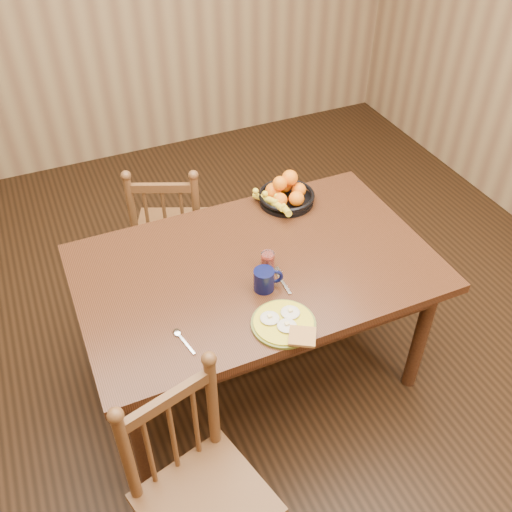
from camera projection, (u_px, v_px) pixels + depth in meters
name	position (u px, v px, depth m)	size (l,w,h in m)	color
room	(256.00, 148.00, 2.18)	(4.52, 5.02, 2.72)	black
dining_table	(256.00, 278.00, 2.63)	(1.60, 1.00, 0.75)	black
chair_far	(171.00, 231.00, 3.25)	(0.53, 0.52, 0.91)	#4F3117
chair_near	(199.00, 493.00, 2.07)	(0.52, 0.51, 0.95)	#4F3117
breakfast_plate	(285.00, 323.00, 2.29)	(0.26, 0.31, 0.04)	#59601E
fork	(281.00, 279.00, 2.50)	(0.03, 0.18, 0.00)	silver
spoon	(180.00, 336.00, 2.25)	(0.05, 0.16, 0.01)	silver
coffee_mug	(265.00, 279.00, 2.43)	(0.13, 0.09, 0.10)	black
juice_glass	(268.00, 262.00, 2.53)	(0.06, 0.06, 0.09)	silver
fruit_bowl	(285.00, 194.00, 2.91)	(0.32, 0.32, 0.17)	black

